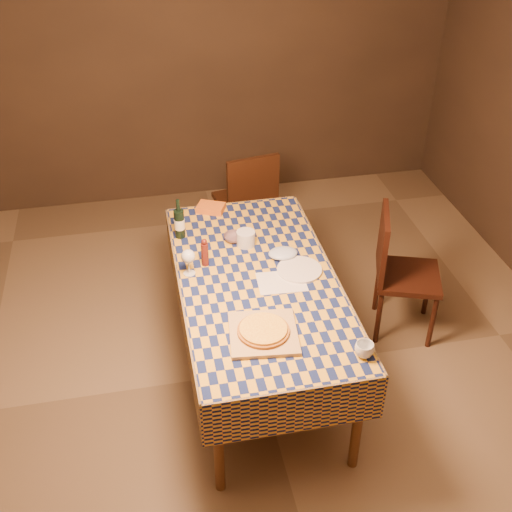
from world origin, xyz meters
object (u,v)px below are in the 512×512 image
Objects in this scene: dining_table at (258,289)px; white_plate at (299,270)px; pizza at (263,330)px; cutting_board at (263,333)px; chair_right at (397,267)px; chair_far at (248,198)px; bowl at (234,238)px; wine_bottle at (179,223)px.

dining_table is 0.28m from white_plate.
pizza is (-0.07, -0.50, 0.11)m from dining_table.
chair_right is (1.09, 0.75, -0.26)m from cutting_board.
chair_far reaches higher than cutting_board.
dining_table is 1.07m from chair_right.
pizza is at bearing -90.31° from bowl.
pizza is (0.00, 0.00, 0.02)m from cutting_board.
chair_right reaches higher than white_plate.
wine_bottle is (-0.34, 0.12, 0.08)m from bowl.
chair_right is at bearing 34.62° from pizza.
dining_table is 1.40m from chair_far.
pizza is at bearing -72.48° from wine_bottle.
pizza is 0.62m from white_plate.
cutting_board is 1.31× the size of wine_bottle.
white_plate is at bearing -51.06° from bowl.
bowl reaches higher than white_plate.
dining_table is 5.13× the size of cutting_board.
pizza is 1.36m from chair_right.
wine_bottle is 1.08m from chair_far.
cutting_board is 0.39× the size of chair_right.
bowl is 0.49× the size of white_plate.
pizza is 0.31× the size of chair_far.
wine_bottle is 1.01× the size of white_plate.
cutting_board is 0.62m from white_plate.
wine_bottle reaches higher than chair_far.
dining_table is at bearing -53.89° from wine_bottle.
chair_far reaches higher than dining_table.
white_plate is 0.83m from chair_right.
pizza is at bearing -98.44° from chair_far.
cutting_board is at bearing -145.38° from chair_right.
bowl reaches higher than dining_table.
pizza is 1.07× the size of wine_bottle.
chair_right reaches higher than cutting_board.
bowl is at bearing 89.69° from pizza.
chair_right is at bearing 17.13° from white_plate.
chair_far is (0.28, 1.87, -0.26)m from cutting_board.
cutting_board is 0.93m from bowl.
bowl is 0.14× the size of chair_far.
cutting_board is (-0.07, -0.50, 0.09)m from dining_table.
cutting_board is 0.39× the size of chair_far.
pizza is at bearing -145.38° from chair_right.
bowl is at bearing 128.94° from white_plate.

